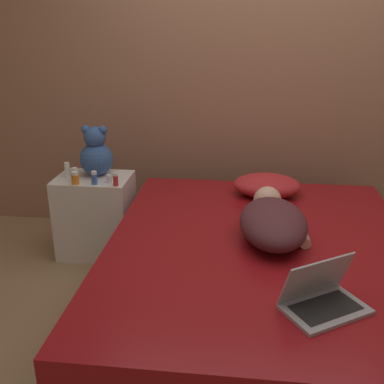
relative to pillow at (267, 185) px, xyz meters
The scene contains 14 objects.
ground_plane 0.93m from the pillow, 94.07° to the right, with size 12.00×12.00×0.00m, color #937551.
wall_back 0.92m from the pillow, 95.18° to the left, with size 8.00×0.06×2.60m.
bed 0.79m from the pillow, 94.07° to the right, with size 1.69×2.02×0.51m.
nightstand 1.25m from the pillow, behind, with size 0.52×0.38×0.59m.
pillow is the anchor object (origin of this frame).
person_lying 0.64m from the pillow, 89.52° to the right, with size 0.39×0.74×0.20m.
laptop 1.29m from the pillow, 82.26° to the right, with size 0.40×0.36×0.22m.
teddy_bear 1.21m from the pillow, behind, with size 0.23×0.23×0.36m.
bottle_white 1.40m from the pillow, behind, with size 0.04×0.04×0.10m.
bottle_blue 1.16m from the pillow, behind, with size 0.04×0.04×0.09m.
bottle_clear 1.07m from the pillow, behind, with size 0.04×0.04×0.06m.
bottle_orange 1.29m from the pillow, behind, with size 0.05×0.05×0.09m.
bottle_red 1.02m from the pillow, behind, with size 0.03×0.03×0.09m.
bottle_amber 1.31m from the pillow, behind, with size 0.04×0.04×0.09m.
Camera 1 is at (-0.13, -2.18, 1.62)m, focal length 42.00 mm.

